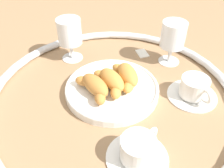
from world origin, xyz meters
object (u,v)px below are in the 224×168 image
Objects in this scene: sugar_packet at (142,53)px; coffee_cup_far at (194,89)px; croissant_extra at (94,86)px; pastry_plate at (112,89)px; juice_glass_right at (173,37)px; juice_glass_left at (69,34)px; croissant_small at (111,81)px; croissant_large at (127,75)px; coffee_cup_near at (138,151)px.

coffee_cup_far is at bearing -168.02° from sugar_packet.
coffee_cup_far is at bearing -124.23° from croissant_extra.
pastry_plate is 1.87× the size of juice_glass_right.
coffee_cup_far is at bearing 155.93° from juice_glass_right.
croissant_extra is 1.01× the size of coffee_cup_far.
croissant_extra is at bearing 55.77° from coffee_cup_far.
juice_glass_left is at bearing -11.26° from croissant_extra.
croissant_small is at bearing 93.19° from juice_glass_right.
croissant_large is 0.19m from coffee_cup_far.
pastry_plate reaches higher than sugar_packet.
juice_glass_left is (0.42, -0.07, 0.07)m from coffee_cup_near.
pastry_plate is at bearing -98.09° from croissant_extra.
croissant_large is 0.10m from croissant_extra.
croissant_extra is at bearing 82.01° from croissant_large.
croissant_small reaches higher than sugar_packet.
croissant_extra reaches higher than coffee_cup_near.
coffee_cup_near is at bearing 103.75° from coffee_cup_far.
juice_glass_left is at bearing 2.00° from croissant_small.
pastry_plate is 1.92× the size of croissant_small.
croissant_small is 0.98× the size of juice_glass_left.
pastry_plate is 0.22m from coffee_cup_far.
pastry_plate is 2.03× the size of croissant_large.
juice_glass_left is at bearing 26.59° from coffee_cup_far.
croissant_extra is (0.01, 0.05, 0.03)m from pastry_plate.
juice_glass_left is at bearing 14.31° from croissant_large.
coffee_cup_near is (-0.21, 0.08, -0.02)m from croissant_small.
coffee_cup_far is (-0.15, -0.22, -0.02)m from croissant_extra.
croissant_small is 0.25m from juice_glass_right.
croissant_large is 2.58× the size of sugar_packet.
coffee_cup_far is at bearing -130.25° from pastry_plate.
croissant_extra is at bearing 168.74° from juice_glass_left.
sugar_packet is at bearing -70.01° from croissant_extra.
pastry_plate is at bearing -95.36° from croissant_small.
juice_glass_right reaches higher than croissant_extra.
sugar_packet is (0.31, -0.28, -0.02)m from coffee_cup_near.
sugar_packet is (0.09, -0.25, -0.04)m from croissant_extra.
juice_glass_right is at bearing -86.70° from pastry_plate.
juice_glass_left reaches higher than croissant_large.
croissant_large reaches higher than sugar_packet.
pastry_plate is at bearing 49.75° from coffee_cup_far.
croissant_extra is at bearing -7.28° from coffee_cup_near.
sugar_packet is (0.10, -0.20, -0.04)m from croissant_small.
coffee_cup_near is at bearing 147.62° from croissant_large.
croissant_small is (0.01, 0.05, 0.00)m from croissant_large.
juice_glass_right is (0.22, -0.32, 0.07)m from coffee_cup_near.
croissant_extra is at bearing 81.74° from croissant_small.
croissant_large reaches higher than pastry_plate.
juice_glass_left is (0.22, 0.06, 0.05)m from croissant_large.
croissant_small and croissant_extra have the same top height.
juice_glass_left is 2.80× the size of sugar_packet.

